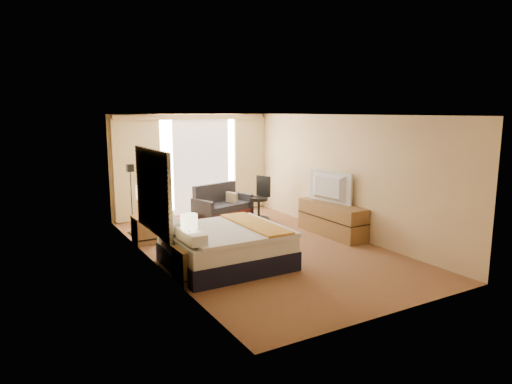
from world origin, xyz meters
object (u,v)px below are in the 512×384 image
media_dresser (332,219)px  bed (226,246)px  lamp_left (189,222)px  nightstand_left (191,264)px  loveseat (222,208)px  lamp_right (144,193)px  television (326,187)px  floor_lamp (131,185)px  desk_chair (260,200)px  nightstand_right (145,229)px

media_dresser → bed: size_ratio=0.92×
media_dresser → lamp_left: bearing=-163.6°
nightstand_left → loveseat: bearing=57.6°
nightstand_left → lamp_left: bearing=-121.9°
nightstand_left → lamp_right: (-0.01, 2.43, 0.78)m
bed → lamp_right: bearing=111.9°
lamp_right → television: size_ratio=0.55×
media_dresser → nightstand_left: bearing=-164.2°
loveseat → media_dresser: bearing=-75.9°
lamp_right → nightstand_left: bearing=-89.8°
media_dresser → floor_lamp: (-3.73, 2.30, 0.74)m
floor_lamp → lamp_left: floor_lamp is taller
bed → desk_chair: (2.33, 2.77, 0.13)m
desk_chair → television: bearing=-96.5°
nightstand_right → lamp_right: (-0.01, -0.07, 0.78)m
nightstand_left → bed: (0.81, 0.40, 0.07)m
nightstand_left → nightstand_right: 2.50m
nightstand_right → media_dresser: 3.97m
media_dresser → lamp_right: bearing=159.5°
nightstand_right → desk_chair: desk_chair is taller
bed → floor_lamp: (-0.84, 2.95, 0.74)m
media_dresser → desk_chair: 2.20m
bed → floor_lamp: size_ratio=1.28×
desk_chair → television: (0.51, -1.97, 0.57)m
lamp_left → television: television is taller
floor_lamp → bed: bearing=-74.1°
nightstand_right → bed: bed is taller
nightstand_right → television: 3.95m
floor_lamp → television: floor_lamp is taller
loveseat → television: television is taller
floor_lamp → television: bearing=-30.3°
floor_lamp → lamp_left: size_ratio=2.77×
bed → television: bearing=15.7°
nightstand_left → loveseat: (2.25, 3.54, 0.02)m
nightstand_left → nightstand_right: bearing=90.0°
nightstand_left → bed: bed is taller
bed → desk_chair: size_ratio=1.84×
lamp_right → nightstand_right: bearing=81.0°
floor_lamp → television: 4.26m
nightstand_left → floor_lamp: (-0.03, 3.35, 0.81)m
loveseat → nightstand_left: bearing=-138.5°
loveseat → floor_lamp: 2.42m
bed → nightstand_left: bearing=-153.7°
lamp_left → loveseat: bearing=57.6°
lamp_left → floor_lamp: bearing=90.0°
nightstand_right → floor_lamp: (-0.03, 0.85, 0.81)m
nightstand_left → desk_chair: (3.14, 3.17, 0.20)m
loveseat → floor_lamp: floor_lamp is taller
bed → television: size_ratio=1.65×
media_dresser → television: size_ratio=1.52×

